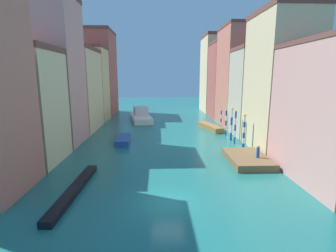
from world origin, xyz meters
The scene contains 23 objects.
ground_plane centered at (0.00, 24.50, 0.00)m, with size 154.00×154.00×0.00m, color #1E6B66.
building_left_1 centered at (-14.89, 10.19, 6.40)m, with size 6.39×7.60×12.77m.
building_left_2 centered at (-14.89, 18.32, 10.22)m, with size 6.39×7.91×20.41m.
building_left_3 centered at (-14.89, 28.19, 7.30)m, with size 6.39×11.17×14.57m.
building_left_4 centered at (-14.89, 37.79, 7.93)m, with size 6.39×7.72×15.83m.
building_left_5 centered at (-14.89, 47.77, 10.38)m, with size 6.39×11.78×20.74m.
building_right_0 centered at (14.89, 3.77, 6.39)m, with size 6.39×11.69×12.77m.
building_right_1 centered at (14.89, 14.39, 8.86)m, with size 6.39×9.37×17.70m.
building_right_2 centered at (14.89, 22.96, 7.11)m, with size 6.39×7.41×14.19m.
building_right_3 centered at (14.89, 31.72, 9.54)m, with size 6.39×10.13×19.06m.
building_right_4 centered at (14.89, 41.47, 8.68)m, with size 6.39×9.43×17.34m.
building_right_5 centered at (14.89, 52.12, 10.26)m, with size 6.39×11.09×20.50m.
waterfront_dock centered at (9.34, 9.04, 0.38)m, with size 4.23×6.73×0.76m.
person_on_dock centered at (10.21, 8.29, 1.41)m, with size 0.36×0.36×1.40m.
mooring_pole_0 centered at (10.69, 14.41, 2.42)m, with size 0.36×0.36×4.74m.
mooring_pole_1 centered at (10.35, 17.19, 2.49)m, with size 0.28×0.28×4.89m.
mooring_pole_2 centered at (10.34, 19.02, 2.55)m, with size 0.35×0.35×5.00m.
mooring_pole_3 centered at (10.45, 22.47, 2.64)m, with size 0.32×0.32×5.19m.
mooring_pole_4 centered at (10.66, 26.59, 2.28)m, with size 0.27×0.27×4.47m.
vaporetto_white centered at (-4.46, 36.85, 1.04)m, with size 5.73×10.96×3.07m.
gondola_black centered at (-7.74, 2.01, 0.26)m, with size 1.32×10.46×0.51m.
motorboat_0 centered at (8.85, 27.07, 0.45)m, with size 3.52×7.71×0.90m.
motorboat_1 centered at (-5.89, 18.43, 0.41)m, with size 2.22×5.74×0.82m.
Camera 1 is at (-0.75, -17.89, 9.50)m, focal length 27.02 mm.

